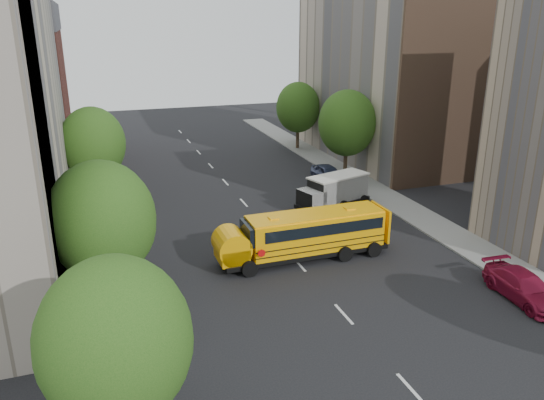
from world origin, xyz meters
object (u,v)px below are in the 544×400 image
street_tree_2 (93,144)px  parked_car_1 (122,215)px  school_bus (303,234)px  parked_car_0 (162,316)px  street_tree_0 (116,341)px  street_tree_4 (347,123)px  parked_car_3 (524,287)px  street_tree_5 (298,107)px  safari_truck (334,191)px  parked_car_4 (328,174)px  street_tree_1 (102,221)px

street_tree_2 → parked_car_1: (1.40, -5.50, -4.18)m
parked_car_1 → street_tree_2: bearing=-73.6°
street_tree_2 → school_bus: size_ratio=0.73×
parked_car_0 → parked_car_1: (-0.80, 15.01, -0.13)m
street_tree_2 → parked_car_0: 21.02m
street_tree_0 → street_tree_4: 35.61m
parked_car_0 → parked_car_3: parked_car_0 is taller
street_tree_5 → safari_truck: (-4.72, -19.46, -3.33)m
street_tree_2 → parked_car_0: bearing=-83.9°
street_tree_4 → street_tree_5: size_ratio=1.08×
safari_truck → parked_car_0: (-15.08, -13.04, -0.61)m
street_tree_0 → parked_car_1: (1.40, 22.50, -4.00)m
school_bus → street_tree_0: bearing=-132.5°
parked_car_4 → street_tree_4: bearing=24.5°
street_tree_5 → safari_truck: street_tree_5 is taller
parked_car_3 → street_tree_1: bearing=167.5°
street_tree_0 → street_tree_2: street_tree_2 is taller
school_bus → parked_car_3: (9.08, -8.48, -0.93)m
parked_car_1 → parked_car_4: size_ratio=0.85×
street_tree_1 → street_tree_5: 37.20m
street_tree_4 → parked_car_0: (-19.80, -20.51, -4.31)m
school_bus → safari_truck: (5.76, 7.77, -0.27)m
parked_car_0 → parked_car_4: parked_car_4 is taller
street_tree_0 → street_tree_4: size_ratio=0.91×
street_tree_5 → safari_truck: size_ratio=1.17×
parked_car_0 → parked_car_3: 18.68m
street_tree_1 → parked_car_0: size_ratio=1.75×
street_tree_4 → school_bus: (-10.48, -15.23, -3.42)m
street_tree_1 → parked_car_1: bearing=83.6°
street_tree_0 → school_bus: (11.52, 12.77, -2.99)m
street_tree_1 → parked_car_4: street_tree_1 is taller
street_tree_1 → safari_truck: bearing=31.4°
street_tree_1 → safari_truck: street_tree_1 is taller
street_tree_2 → street_tree_4: street_tree_4 is taller
street_tree_0 → street_tree_1: street_tree_1 is taller
street_tree_4 → safari_truck: street_tree_4 is taller
school_bus → safari_truck: bearing=53.0°
street_tree_4 → parked_car_4: street_tree_4 is taller
street_tree_4 → parked_car_1: street_tree_4 is taller
street_tree_0 → street_tree_5: (22.00, 40.00, 0.06)m
street_tree_5 → school_bus: (-10.48, -27.23, -3.05)m
street_tree_4 → school_bus: street_tree_4 is taller
street_tree_2 → safari_truck: bearing=-23.4°
street_tree_2 → safari_truck: 19.13m
street_tree_0 → safari_truck: (17.28, 20.54, -3.26)m
street_tree_1 → street_tree_5: (22.00, 30.00, -0.25)m
street_tree_4 → safari_truck: bearing=-122.3°
street_tree_2 → parked_car_1: 7.05m
street_tree_0 → parked_car_3: street_tree_0 is taller
street_tree_2 → parked_car_3: bearing=-49.0°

